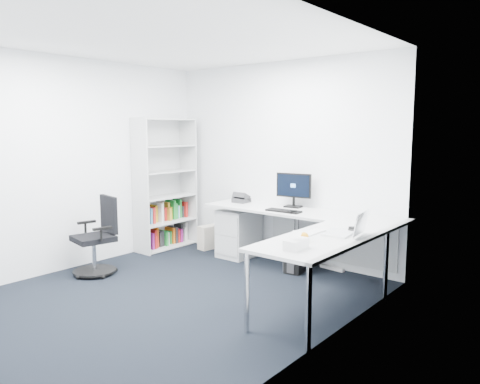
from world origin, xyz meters
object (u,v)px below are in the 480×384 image
Objects in this scene: monitor at (293,190)px; laptop at (339,221)px; bookshelf at (165,184)px; task_chair at (93,236)px; l_desk at (284,246)px.

monitor reaches higher than laptop.
bookshelf reaches higher than task_chair.
task_chair is 2.67× the size of laptop.
l_desk is at bearing -77.26° from monitor.
task_chair is at bearing -78.44° from bookshelf.
l_desk is at bearing 144.94° from laptop.
bookshelf is at bearing 178.68° from l_desk.
bookshelf is 2.02× the size of task_chair.
monitor reaches higher than task_chair.
laptop is at bearing 28.32° from task_chair.
bookshelf is 3.23m from laptop.
bookshelf is at bearing -175.19° from monitor.
l_desk is 7.28× the size of laptop.
bookshelf reaches higher than laptop.
laptop reaches higher than l_desk.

